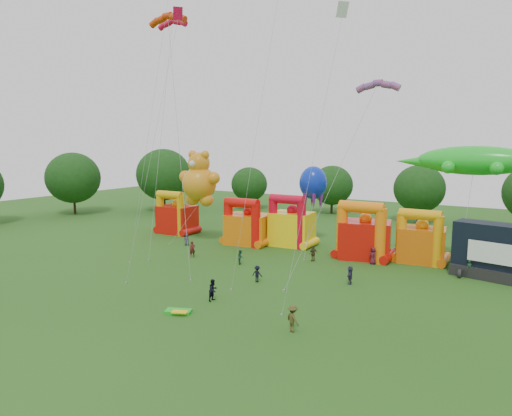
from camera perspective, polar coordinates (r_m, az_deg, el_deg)
The scene contains 24 objects.
ground at distance 35.38m, azimuth -13.52°, elevation -13.83°, with size 160.00×160.00×0.00m, color #224D15.
tree_ring at distance 34.80m, azimuth -14.53°, elevation -3.46°, with size 121.97×124.05×12.07m.
bouncy_castle_0 at distance 67.65m, azimuth -9.98°, elevation -1.11°, with size 5.13×4.18×6.33m.
bouncy_castle_1 at distance 59.47m, azimuth -1.13°, elevation -2.31°, with size 6.03×5.17×6.18m.
bouncy_castle_2 at distance 58.68m, azimuth 4.40°, elevation -2.27°, with size 5.37×4.41×6.72m.
bouncy_castle_3 at distance 53.53m, azimuth 13.37°, elevation -3.48°, with size 6.49×5.65×6.72m.
bouncy_castle_4 at distance 53.61m, azimuth 19.93°, elevation -3.99°, with size 5.37×4.53×6.06m.
stage_trailer at distance 50.02m, azimuth 28.37°, elevation -4.96°, with size 9.05×4.93×5.43m.
teddy_bear_kite at distance 60.27m, azimuth -7.61°, elevation 1.96°, with size 6.32×5.61×12.28m.
gecko_kite at distance 52.44m, azimuth 25.47°, elevation 4.30°, with size 14.86×6.89×12.97m.
octopus_kite at distance 57.30m, azimuth 6.77°, elevation -1.03°, with size 5.02×11.13×10.23m.
parafoil_kites at distance 46.42m, azimuth -2.46°, elevation 6.50°, with size 28.86×13.65×28.67m.
diamond_kites at distance 43.67m, azimuth -6.18°, elevation 9.20°, with size 24.17×12.05×33.29m.
folded_kite_bundle at distance 36.75m, azimuth -9.68°, elevation -12.64°, with size 2.23×1.69×0.31m.
spectator_0 at distance 59.61m, azimuth -8.68°, elevation -3.91°, with size 0.76×0.49×1.55m, color #2D2B47.
spectator_1 at distance 53.38m, azimuth -7.95°, elevation -5.13°, with size 0.69×0.45×1.88m, color #4C1615.
spectator_2 at distance 49.97m, azimuth -1.94°, elevation -6.15°, with size 0.77×0.60×1.58m, color #1C4632.
spectator_3 at distance 43.66m, azimuth 0.15°, elevation -8.24°, with size 1.03×0.59×1.59m, color black.
spectator_4 at distance 51.48m, azimuth 7.16°, elevation -5.66°, with size 1.05×0.44×1.80m, color #42321A.
spectator_5 at distance 43.96m, azimuth 11.67°, elevation -8.21°, with size 1.59×0.51×1.72m, color #2E2B48.
spectator_6 at distance 51.48m, azimuth 14.40°, elevation -5.81°, with size 0.91×0.59×1.87m, color #4B1520.
spectator_7 at distance 49.61m, azimuth 25.14°, elevation -6.90°, with size 0.66×0.43×1.80m, color #153620.
spectator_8 at distance 38.85m, azimuth -5.37°, elevation -10.17°, with size 0.90×0.70×1.85m, color black.
spectator_9 at distance 32.80m, azimuth 4.62°, elevation -13.61°, with size 1.24×0.71×1.92m, color #413D1A.
Camera 1 is at (23.30, -23.19, 13.07)m, focal length 32.00 mm.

